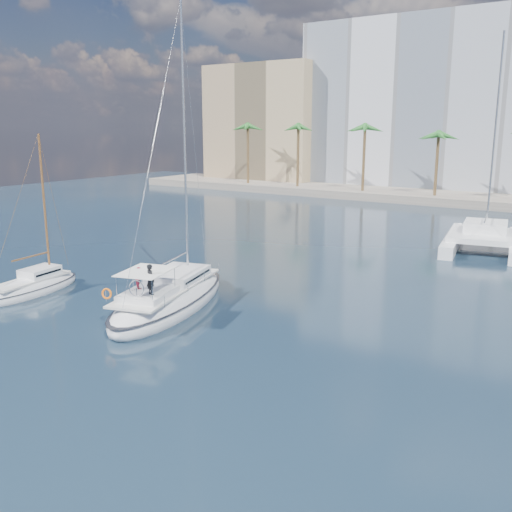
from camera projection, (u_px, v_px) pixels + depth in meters
The scene contains 10 objects.
ground at pixel (243, 322), 32.70m from camera, with size 160.00×160.00×0.00m, color black.
quay at pixel (487, 200), 81.94m from camera, with size 120.00×14.00×1.20m, color gray.
building_modern at pixel (435, 107), 95.17m from camera, with size 42.00×16.00×28.00m, color silver.
building_tan_left at pixel (271, 126), 108.89m from camera, with size 22.00×14.00×22.00m, color tan.
palm_left at pixel (273, 130), 95.00m from camera, with size 3.60×3.60×12.30m.
palm_centre at pixel (486, 131), 76.54m from camera, with size 3.60×3.60×12.30m.
main_sloop at pixel (170, 299), 35.24m from camera, with size 7.52×13.63×19.28m.
small_sloop at pixel (33, 287), 38.38m from camera, with size 3.47×8.01×11.14m.
catamaran at pixel (485, 236), 52.06m from camera, with size 8.78×14.18×19.17m.
seagull at pixel (204, 268), 42.13m from camera, with size 1.13×0.48×0.21m.
Camera 1 is at (17.91, -25.34, 11.03)m, focal length 40.00 mm.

